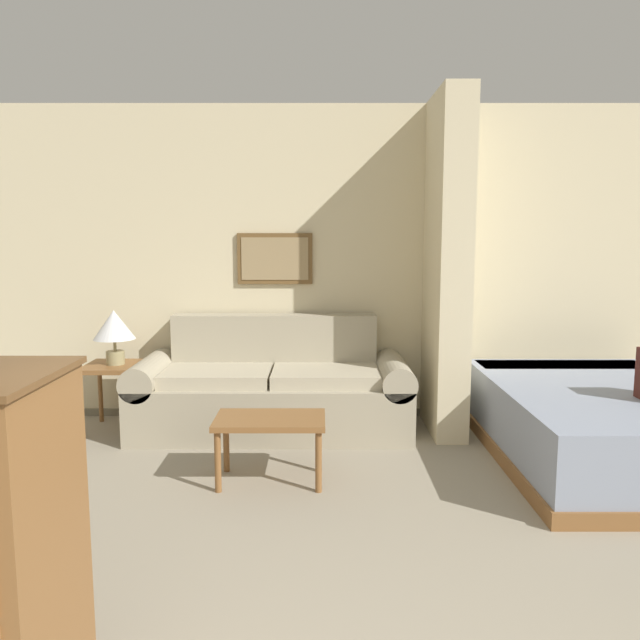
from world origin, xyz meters
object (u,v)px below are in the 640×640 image
object	(u,v)px
table_lamp	(113,327)
bed	(603,423)
couch	(272,391)
coffee_table	(269,426)

from	to	relation	value
table_lamp	bed	world-z (taller)	table_lamp
couch	bed	distance (m)	2.42
couch	table_lamp	size ratio (longest dim) A/B	5.01
table_lamp	coffee_table	bearing A→B (deg)	-39.53
couch	bed	world-z (taller)	couch
table_lamp	bed	size ratio (longest dim) A/B	0.21
coffee_table	bed	bearing A→B (deg)	9.72
bed	coffee_table	bearing A→B (deg)	-170.28
couch	table_lamp	world-z (taller)	table_lamp
couch	bed	size ratio (longest dim) A/B	1.03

